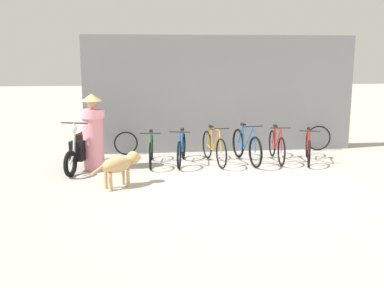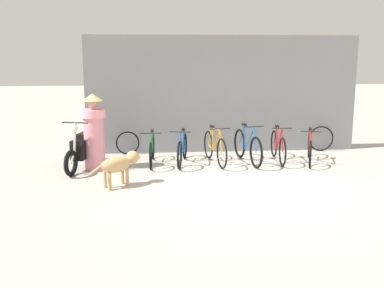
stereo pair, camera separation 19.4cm
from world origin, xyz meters
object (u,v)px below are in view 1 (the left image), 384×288
at_px(motorcycle, 83,150).
at_px(person_in_robes, 93,131).
at_px(bicycle_0, 151,150).
at_px(spare_tire_right, 318,138).
at_px(bicycle_2, 214,148).
at_px(bicycle_3, 246,147).
at_px(bicycle_1, 181,149).
at_px(bicycle_4, 277,146).
at_px(bicycle_5, 308,148).
at_px(spare_tire_left, 126,143).
at_px(stray_dog, 120,164).

relative_size(motorcycle, person_in_robes, 1.13).
bearing_deg(bicycle_0, spare_tire_right, 106.87).
height_order(bicycle_2, bicycle_3, bicycle_3).
height_order(bicycle_1, bicycle_4, bicycle_4).
height_order(bicycle_5, spare_tire_left, bicycle_5).
bearing_deg(bicycle_3, bicycle_0, -99.99).
bearing_deg(motorcycle, bicycle_4, 108.44).
height_order(bicycle_1, spare_tire_left, bicycle_1).
xyz_separation_m(bicycle_3, spare_tire_left, (-2.85, 1.14, -0.08)).
height_order(bicycle_3, person_in_robes, person_in_robes).
bearing_deg(spare_tire_left, bicycle_5, -16.11).
height_order(bicycle_4, motorcycle, motorcycle).
bearing_deg(spare_tire_right, bicycle_2, -159.32).
bearing_deg(stray_dog, bicycle_3, -6.68).
bearing_deg(bicycle_2, bicycle_3, 80.58).
height_order(bicycle_4, stray_dog, bicycle_4).
height_order(bicycle_2, motorcycle, motorcycle).
distance_m(bicycle_5, spare_tire_right, 1.44).
xyz_separation_m(bicycle_1, person_in_robes, (-1.97, -0.30, 0.51)).
relative_size(bicycle_0, person_in_robes, 0.96).
distance_m(bicycle_0, bicycle_3, 2.23).
distance_m(spare_tire_left, spare_tire_right, 5.06).
relative_size(bicycle_1, spare_tire_right, 2.46).
bearing_deg(bicycle_2, bicycle_5, 77.80).
height_order(bicycle_5, stray_dog, bicycle_5).
height_order(bicycle_1, bicycle_3, bicycle_3).
relative_size(stray_dog, spare_tire_right, 1.44).
xyz_separation_m(bicycle_0, bicycle_3, (2.23, -0.05, 0.04)).
height_order(bicycle_3, bicycle_5, bicycle_3).
distance_m(bicycle_1, stray_dog, 2.16).
relative_size(bicycle_0, bicycle_4, 0.98).
xyz_separation_m(bicycle_4, bicycle_5, (0.70, -0.19, -0.02)).
bearing_deg(person_in_robes, bicycle_2, -160.35).
height_order(bicycle_1, motorcycle, motorcycle).
distance_m(stray_dog, person_in_robes, 1.60).
distance_m(bicycle_1, bicycle_3, 1.53).
height_order(bicycle_3, bicycle_4, bicycle_3).
relative_size(bicycle_3, motorcycle, 0.94).
bearing_deg(stray_dog, bicycle_4, -11.11).
height_order(bicycle_4, person_in_robes, person_in_robes).
bearing_deg(bicycle_3, bicycle_5, 76.96).
bearing_deg(spare_tire_right, bicycle_4, -144.39).
relative_size(bicycle_2, person_in_robes, 1.02).
height_order(bicycle_4, spare_tire_left, bicycle_4).
height_order(bicycle_1, bicycle_5, bicycle_1).
distance_m(stray_dog, spare_tire_right, 5.79).
relative_size(bicycle_4, bicycle_5, 1.02).
distance_m(motorcycle, spare_tire_left, 1.62).
bearing_deg(bicycle_2, spare_tire_right, 101.27).
height_order(bicycle_0, bicycle_3, bicycle_3).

